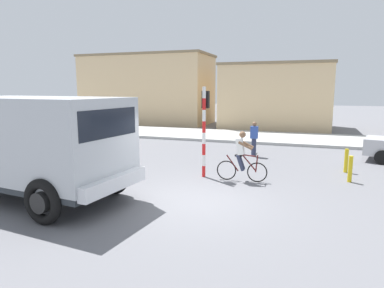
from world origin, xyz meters
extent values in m
plane|color=slate|center=(0.00, 0.00, 0.00)|extent=(120.00, 120.00, 0.00)
cube|color=#ADADA8|center=(0.00, 12.91, 0.08)|extent=(80.00, 5.00, 0.16)
cube|color=#B2B7BC|center=(-4.29, -1.23, 1.80)|extent=(5.43, 3.02, 2.20)
cube|color=#2D3338|center=(-4.29, -1.23, 0.62)|extent=(5.32, 2.96, 0.16)
cube|color=silver|center=(-1.60, -1.51, 0.80)|extent=(0.48, 2.39, 0.36)
cube|color=black|center=(-1.75, -1.49, 2.30)|extent=(0.34, 2.13, 0.70)
torus|color=black|center=(-2.55, -0.12, 0.55)|extent=(1.12, 0.35, 1.10)
cylinder|color=black|center=(-2.55, -0.12, 0.55)|extent=(0.52, 0.35, 0.50)
torus|color=black|center=(-2.81, -2.67, 0.55)|extent=(1.12, 0.35, 1.10)
cylinder|color=black|center=(-2.81, -2.67, 0.55)|extent=(0.52, 0.35, 0.50)
torus|color=black|center=(-5.76, 0.21, 0.55)|extent=(1.12, 0.35, 1.10)
cylinder|color=black|center=(-5.76, 0.21, 0.55)|extent=(0.52, 0.35, 0.50)
torus|color=black|center=(1.33, 2.60, 0.34)|extent=(0.68, 0.07, 0.68)
torus|color=black|center=(0.28, 2.55, 0.34)|extent=(0.68, 0.07, 0.68)
cylinder|color=#591E1E|center=(0.99, 2.59, 0.91)|extent=(0.60, 0.07, 0.09)
cylinder|color=#591E1E|center=(1.05, 2.59, 0.66)|extent=(0.51, 0.07, 0.57)
cylinder|color=#591E1E|center=(0.49, 2.56, 0.61)|extent=(0.44, 0.06, 0.57)
cylinder|color=#591E1E|center=(1.31, 2.60, 0.64)|extent=(0.10, 0.05, 0.59)
cylinder|color=black|center=(1.28, 2.60, 0.95)|extent=(0.05, 0.50, 0.03)
cube|color=black|center=(0.69, 2.57, 0.88)|extent=(0.25, 0.13, 0.06)
cube|color=white|center=(0.74, 2.57, 1.21)|extent=(0.31, 0.33, 0.59)
sphere|color=brown|center=(0.81, 2.58, 1.61)|extent=(0.22, 0.22, 0.22)
cylinder|color=#2D334C|center=(0.76, 2.68, 0.65)|extent=(0.31, 0.13, 0.57)
cylinder|color=brown|center=(0.93, 2.74, 1.26)|extent=(0.49, 0.11, 0.29)
cylinder|color=#2D334C|center=(0.77, 2.48, 0.65)|extent=(0.31, 0.13, 0.57)
cylinder|color=brown|center=(0.95, 2.42, 1.26)|extent=(0.49, 0.11, 0.29)
cylinder|color=red|center=(-0.58, 2.69, 0.20)|extent=(0.12, 0.12, 0.40)
cylinder|color=white|center=(-0.58, 2.69, 0.60)|extent=(0.12, 0.12, 0.40)
cylinder|color=red|center=(-0.58, 2.69, 1.00)|extent=(0.12, 0.12, 0.40)
cylinder|color=white|center=(-0.58, 2.69, 1.40)|extent=(0.12, 0.12, 0.40)
cylinder|color=red|center=(-0.58, 2.69, 1.80)|extent=(0.12, 0.12, 0.40)
cylinder|color=white|center=(-0.58, 2.69, 2.20)|extent=(0.12, 0.12, 0.40)
cylinder|color=red|center=(-0.58, 2.69, 2.60)|extent=(0.12, 0.12, 0.40)
cylinder|color=white|center=(-0.58, 2.69, 3.00)|extent=(0.12, 0.12, 0.40)
cube|color=black|center=(-0.58, 2.87, 2.75)|extent=(0.24, 0.20, 0.60)
sphere|color=green|center=(-0.58, 2.99, 2.75)|extent=(0.14, 0.14, 0.14)
cylinder|color=black|center=(5.85, 7.02, 0.30)|extent=(0.63, 0.32, 0.60)
cylinder|color=#2D334C|center=(0.52, 6.97, 0.42)|extent=(0.22, 0.22, 0.85)
cube|color=#3351A8|center=(0.52, 6.97, 1.13)|extent=(0.34, 0.22, 0.56)
sphere|color=brown|center=(0.52, 6.97, 1.52)|extent=(0.20, 0.20, 0.20)
cylinder|color=gold|center=(4.29, 3.65, 0.45)|extent=(0.14, 0.14, 0.90)
cylinder|color=gold|center=(4.29, 5.05, 0.45)|extent=(0.14, 0.14, 0.90)
cube|color=#D1B284|center=(-11.25, 19.62, 2.96)|extent=(11.40, 5.35, 5.92)
cube|color=#7D6B4F|center=(-11.25, 19.62, 6.02)|extent=(11.63, 5.46, 0.20)
cube|color=#D1B284|center=(0.34, 19.15, 2.41)|extent=(8.08, 6.38, 4.83)
cube|color=#7D6B4F|center=(0.34, 19.15, 4.93)|extent=(8.24, 6.51, 0.20)
camera|label=1|loc=(2.90, -8.56, 3.13)|focal=31.53mm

